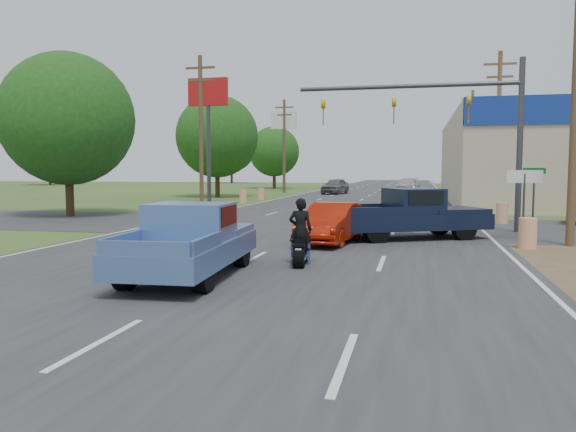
% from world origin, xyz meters
% --- Properties ---
extents(ground, '(200.00, 200.00, 0.00)m').
position_xyz_m(ground, '(0.00, 0.00, 0.00)').
color(ground, '#375522').
rests_on(ground, ground).
extents(main_road, '(15.00, 180.00, 0.02)m').
position_xyz_m(main_road, '(0.00, 40.00, 0.01)').
color(main_road, '#2D2D30').
rests_on(main_road, ground).
extents(cross_road, '(120.00, 10.00, 0.02)m').
position_xyz_m(cross_road, '(0.00, 18.00, 0.01)').
color(cross_road, '#2D2D30').
rests_on(cross_road, ground).
extents(utility_pole_1, '(2.00, 0.28, 10.00)m').
position_xyz_m(utility_pole_1, '(9.50, 13.00, 5.32)').
color(utility_pole_1, '#4C3823').
rests_on(utility_pole_1, ground).
extents(utility_pole_2, '(2.00, 0.28, 10.00)m').
position_xyz_m(utility_pole_2, '(9.50, 31.00, 5.32)').
color(utility_pole_2, '#4C3823').
rests_on(utility_pole_2, ground).
extents(utility_pole_3, '(2.00, 0.28, 10.00)m').
position_xyz_m(utility_pole_3, '(9.50, 49.00, 5.32)').
color(utility_pole_3, '#4C3823').
rests_on(utility_pole_3, ground).
extents(utility_pole_5, '(2.00, 0.28, 10.00)m').
position_xyz_m(utility_pole_5, '(-9.50, 28.00, 5.32)').
color(utility_pole_5, '#4C3823').
rests_on(utility_pole_5, ground).
extents(utility_pole_6, '(2.00, 0.28, 10.00)m').
position_xyz_m(utility_pole_6, '(-9.50, 52.00, 5.32)').
color(utility_pole_6, '#4C3823').
rests_on(utility_pole_6, ground).
extents(tree_0, '(7.14, 7.14, 8.84)m').
position_xyz_m(tree_0, '(-14.00, 20.00, 5.26)').
color(tree_0, '#422D19').
rests_on(tree_0, ground).
extents(tree_1, '(7.56, 7.56, 9.36)m').
position_xyz_m(tree_1, '(-13.50, 42.00, 5.57)').
color(tree_1, '#422D19').
rests_on(tree_1, ground).
extents(tree_2, '(6.72, 6.72, 8.32)m').
position_xyz_m(tree_2, '(-14.20, 66.00, 4.95)').
color(tree_2, '#422D19').
rests_on(tree_2, ground).
extents(tree_4, '(9.24, 9.24, 11.44)m').
position_xyz_m(tree_4, '(-55.00, 75.00, 6.82)').
color(tree_4, '#422D19').
rests_on(tree_4, ground).
extents(tree_5, '(7.98, 7.98, 9.88)m').
position_xyz_m(tree_5, '(30.00, 95.00, 5.88)').
color(tree_5, '#422D19').
rests_on(tree_5, ground).
extents(tree_6, '(8.82, 8.82, 10.92)m').
position_xyz_m(tree_6, '(-30.00, 95.00, 6.51)').
color(tree_6, '#422D19').
rests_on(tree_6, ground).
extents(barrel_0, '(0.56, 0.56, 1.00)m').
position_xyz_m(barrel_0, '(8.00, 12.00, 0.50)').
color(barrel_0, orange).
rests_on(barrel_0, ground).
extents(barrel_1, '(0.56, 0.56, 1.00)m').
position_xyz_m(barrel_1, '(8.40, 20.50, 0.50)').
color(barrel_1, orange).
rests_on(barrel_1, ground).
extents(barrel_2, '(0.56, 0.56, 1.00)m').
position_xyz_m(barrel_2, '(-8.50, 34.00, 0.50)').
color(barrel_2, orange).
rests_on(barrel_2, ground).
extents(barrel_3, '(0.56, 0.56, 1.00)m').
position_xyz_m(barrel_3, '(-8.20, 38.00, 0.50)').
color(barrel_3, orange).
rests_on(barrel_3, ground).
extents(pole_sign_left_near, '(3.00, 0.35, 9.20)m').
position_xyz_m(pole_sign_left_near, '(-10.50, 32.00, 7.17)').
color(pole_sign_left_near, '#3F3F44').
rests_on(pole_sign_left_near, ground).
extents(pole_sign_left_far, '(3.00, 0.35, 9.20)m').
position_xyz_m(pole_sign_left_far, '(-10.50, 56.00, 7.17)').
color(pole_sign_left_far, '#3F3F44').
rests_on(pole_sign_left_far, ground).
extents(lane_sign, '(1.20, 0.08, 2.52)m').
position_xyz_m(lane_sign, '(8.20, 14.00, 1.90)').
color(lane_sign, '#3F3F44').
rests_on(lane_sign, ground).
extents(street_name_sign, '(0.80, 0.08, 2.61)m').
position_xyz_m(street_name_sign, '(8.80, 15.50, 1.61)').
color(street_name_sign, '#3F3F44').
rests_on(street_name_sign, ground).
extents(signal_mast, '(9.12, 0.40, 7.00)m').
position_xyz_m(signal_mast, '(5.82, 17.00, 4.80)').
color(signal_mast, '#3F3F44').
rests_on(signal_mast, ground).
extents(red_convertible, '(2.06, 4.34, 1.37)m').
position_xyz_m(red_convertible, '(1.66, 11.95, 0.69)').
color(red_convertible, '#A21A07').
rests_on(red_convertible, ground).
extents(motorcycle, '(0.62, 1.90, 0.96)m').
position_xyz_m(motorcycle, '(1.50, 7.31, 0.43)').
color(motorcycle, black).
rests_on(motorcycle, ground).
extents(rider, '(0.66, 0.48, 1.70)m').
position_xyz_m(rider, '(1.50, 7.35, 0.85)').
color(rider, black).
rests_on(rider, ground).
extents(blue_pickup, '(2.35, 5.40, 1.75)m').
position_xyz_m(blue_pickup, '(-0.72, 5.20, 0.89)').
color(blue_pickup, black).
rests_on(blue_pickup, ground).
extents(navy_pickup, '(5.97, 4.44, 1.86)m').
position_xyz_m(navy_pickup, '(4.39, 13.87, 0.94)').
color(navy_pickup, black).
rests_on(navy_pickup, ground).
extents(distant_car_grey, '(2.70, 5.05, 1.63)m').
position_xyz_m(distant_car_grey, '(-3.76, 50.65, 0.82)').
color(distant_car_grey, '#5E5E63').
rests_on(distant_car_grey, ground).
extents(distant_car_silver, '(2.89, 5.64, 1.57)m').
position_xyz_m(distant_car_silver, '(3.48, 56.61, 0.78)').
color(distant_car_silver, '#B7B6BB').
rests_on(distant_car_silver, ground).
extents(distant_car_white, '(2.42, 4.67, 1.26)m').
position_xyz_m(distant_car_white, '(-6.50, 74.06, 0.63)').
color(distant_car_white, silver).
rests_on(distant_car_white, ground).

